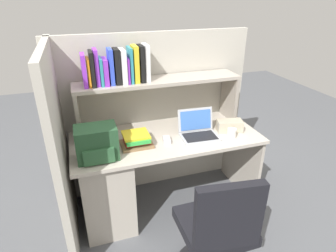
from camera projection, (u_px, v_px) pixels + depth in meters
name	position (u px, v px, depth m)	size (l,w,h in m)	color
ground_plane	(166.00, 203.00, 2.75)	(8.00, 8.00, 0.00)	#595B60
desk	(124.00, 176.00, 2.46)	(1.60, 0.70, 0.73)	beige
cubicle_partition_rear	(154.00, 115.00, 2.74)	(1.84, 0.05, 1.55)	#B2ADA0
cubicle_partition_left	(61.00, 150.00, 2.13)	(0.05, 1.06, 1.55)	#B2ADA0
overhead_hutch	(159.00, 90.00, 2.45)	(1.44, 0.28, 0.45)	gray
reference_books_on_shelf	(117.00, 67.00, 2.25)	(0.53, 0.19, 0.30)	purple
laptop	(198.00, 131.00, 2.42)	(0.33, 0.27, 0.22)	#B7BABF
backpack	(97.00, 143.00, 2.07)	(0.30, 0.23, 0.25)	#264C2D
computer_mouse	(167.00, 140.00, 2.34)	(0.06, 0.10, 0.03)	silver
paper_cup	(232.00, 133.00, 2.39)	(0.08, 0.08, 0.08)	white
tissue_box	(230.00, 126.00, 2.51)	(0.22, 0.12, 0.10)	#BFB299
desk_book_stack	(136.00, 140.00, 2.28)	(0.25, 0.21, 0.10)	olive
office_chair	(216.00, 238.00, 1.85)	(0.52, 0.52, 0.93)	black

